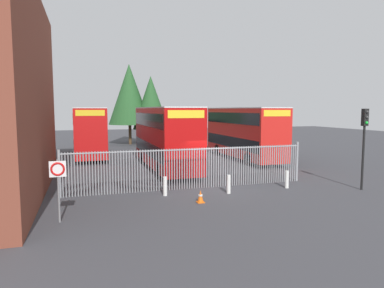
{
  "coord_description": "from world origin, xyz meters",
  "views": [
    {
      "loc": [
        -6.77,
        -17.58,
        4.25
      ],
      "look_at": [
        0.0,
        4.0,
        2.0
      ],
      "focal_mm": 32.43,
      "sensor_mm": 36.0,
      "label": 1
    }
  ],
  "objects_px": {
    "double_decker_bus_behind_fence_left": "(243,131)",
    "double_decker_bus_behind_fence_right": "(90,130)",
    "bollard_center_front": "(229,184)",
    "bollard_near_right": "(287,179)",
    "speed_limit_sign_post": "(58,176)",
    "traffic_cone_by_gate": "(200,196)",
    "traffic_light_kerbside": "(364,134)",
    "bollard_near_left": "(165,186)",
    "double_decker_bus_near_gate": "(165,135)"
  },
  "relations": [
    {
      "from": "double_decker_bus_behind_fence_left",
      "to": "double_decker_bus_behind_fence_right",
      "type": "bearing_deg",
      "value": 155.46
    },
    {
      "from": "bollard_center_front",
      "to": "bollard_near_right",
      "type": "xyz_separation_m",
      "value": [
        3.52,
        0.19,
        0.0
      ]
    },
    {
      "from": "bollard_near_right",
      "to": "speed_limit_sign_post",
      "type": "bearing_deg",
      "value": -167.7
    },
    {
      "from": "traffic_cone_by_gate",
      "to": "traffic_light_kerbside",
      "type": "xyz_separation_m",
      "value": [
        9.02,
        -0.15,
        2.7
      ]
    },
    {
      "from": "double_decker_bus_behind_fence_left",
      "to": "bollard_near_left",
      "type": "height_order",
      "value": "double_decker_bus_behind_fence_left"
    },
    {
      "from": "bollard_near_left",
      "to": "traffic_cone_by_gate",
      "type": "relative_size",
      "value": 1.61
    },
    {
      "from": "bollard_near_right",
      "to": "double_decker_bus_near_gate",
      "type": "bearing_deg",
      "value": 122.47
    },
    {
      "from": "double_decker_bus_behind_fence_right",
      "to": "speed_limit_sign_post",
      "type": "height_order",
      "value": "double_decker_bus_behind_fence_right"
    },
    {
      "from": "double_decker_bus_near_gate",
      "to": "bollard_near_right",
      "type": "distance_m",
      "value": 9.48
    },
    {
      "from": "bollard_center_front",
      "to": "traffic_light_kerbside",
      "type": "height_order",
      "value": "traffic_light_kerbside"
    },
    {
      "from": "double_decker_bus_near_gate",
      "to": "traffic_cone_by_gate",
      "type": "relative_size",
      "value": 18.32
    },
    {
      "from": "double_decker_bus_near_gate",
      "to": "speed_limit_sign_post",
      "type": "bearing_deg",
      "value": -122.01
    },
    {
      "from": "speed_limit_sign_post",
      "to": "bollard_near_left",
      "type": "bearing_deg",
      "value": 30.87
    },
    {
      "from": "traffic_light_kerbside",
      "to": "bollard_center_front",
      "type": "bearing_deg",
      "value": 169.09
    },
    {
      "from": "double_decker_bus_near_gate",
      "to": "double_decker_bus_behind_fence_right",
      "type": "xyz_separation_m",
      "value": [
        -4.97,
        8.66,
        0.0
      ]
    },
    {
      "from": "double_decker_bus_behind_fence_right",
      "to": "traffic_cone_by_gate",
      "type": "bearing_deg",
      "value": -75.85
    },
    {
      "from": "traffic_cone_by_gate",
      "to": "double_decker_bus_behind_fence_right",
      "type": "bearing_deg",
      "value": 104.15
    },
    {
      "from": "double_decker_bus_behind_fence_right",
      "to": "speed_limit_sign_post",
      "type": "bearing_deg",
      "value": -94.45
    },
    {
      "from": "bollard_center_front",
      "to": "bollard_near_right",
      "type": "height_order",
      "value": "same"
    },
    {
      "from": "traffic_cone_by_gate",
      "to": "traffic_light_kerbside",
      "type": "height_order",
      "value": "traffic_light_kerbside"
    },
    {
      "from": "double_decker_bus_near_gate",
      "to": "double_decker_bus_behind_fence_left",
      "type": "xyz_separation_m",
      "value": [
        7.54,
        2.94,
        0.0
      ]
    },
    {
      "from": "double_decker_bus_near_gate",
      "to": "traffic_cone_by_gate",
      "type": "bearing_deg",
      "value": -92.87
    },
    {
      "from": "double_decker_bus_behind_fence_left",
      "to": "bollard_center_front",
      "type": "height_order",
      "value": "double_decker_bus_behind_fence_left"
    },
    {
      "from": "double_decker_bus_behind_fence_right",
      "to": "traffic_light_kerbside",
      "type": "height_order",
      "value": "double_decker_bus_behind_fence_right"
    },
    {
      "from": "bollard_near_left",
      "to": "traffic_light_kerbside",
      "type": "relative_size",
      "value": 0.22
    },
    {
      "from": "bollard_near_right",
      "to": "traffic_cone_by_gate",
      "type": "height_order",
      "value": "bollard_near_right"
    },
    {
      "from": "double_decker_bus_near_gate",
      "to": "traffic_cone_by_gate",
      "type": "distance_m",
      "value": 9.49
    },
    {
      "from": "bollard_near_right",
      "to": "traffic_light_kerbside",
      "type": "bearing_deg",
      "value": -23.54
    },
    {
      "from": "bollard_near_right",
      "to": "traffic_cone_by_gate",
      "type": "xyz_separation_m",
      "value": [
        -5.44,
        -1.41,
        -0.19
      ]
    },
    {
      "from": "bollard_near_left",
      "to": "traffic_light_kerbside",
      "type": "height_order",
      "value": "traffic_light_kerbside"
    },
    {
      "from": "bollard_near_right",
      "to": "traffic_light_kerbside",
      "type": "height_order",
      "value": "traffic_light_kerbside"
    },
    {
      "from": "speed_limit_sign_post",
      "to": "traffic_cone_by_gate",
      "type": "bearing_deg",
      "value": 10.27
    },
    {
      "from": "double_decker_bus_behind_fence_left",
      "to": "traffic_light_kerbside",
      "type": "bearing_deg",
      "value": -85.29
    },
    {
      "from": "traffic_cone_by_gate",
      "to": "double_decker_bus_near_gate",
      "type": "bearing_deg",
      "value": 87.13
    },
    {
      "from": "speed_limit_sign_post",
      "to": "double_decker_bus_behind_fence_left",
      "type": "bearing_deg",
      "value": 43.47
    },
    {
      "from": "double_decker_bus_behind_fence_left",
      "to": "bollard_near_left",
      "type": "relative_size",
      "value": 11.38
    },
    {
      "from": "bollard_near_right",
      "to": "speed_limit_sign_post",
      "type": "relative_size",
      "value": 0.4
    },
    {
      "from": "double_decker_bus_near_gate",
      "to": "bollard_center_front",
      "type": "bearing_deg",
      "value": -79.65
    },
    {
      "from": "bollard_near_right",
      "to": "traffic_light_kerbside",
      "type": "xyz_separation_m",
      "value": [
        3.58,
        -1.56,
        2.51
      ]
    },
    {
      "from": "double_decker_bus_behind_fence_right",
      "to": "bollard_center_front",
      "type": "relative_size",
      "value": 11.38
    },
    {
      "from": "double_decker_bus_behind_fence_left",
      "to": "double_decker_bus_behind_fence_right",
      "type": "distance_m",
      "value": 13.76
    },
    {
      "from": "double_decker_bus_near_gate",
      "to": "bollard_near_left",
      "type": "distance_m",
      "value": 7.93
    },
    {
      "from": "bollard_near_left",
      "to": "bollard_near_right",
      "type": "bearing_deg",
      "value": -2.86
    },
    {
      "from": "double_decker_bus_behind_fence_left",
      "to": "traffic_cone_by_gate",
      "type": "height_order",
      "value": "double_decker_bus_behind_fence_left"
    },
    {
      "from": "bollard_near_left",
      "to": "traffic_light_kerbside",
      "type": "bearing_deg",
      "value": -10.44
    },
    {
      "from": "double_decker_bus_behind_fence_right",
      "to": "bollard_near_left",
      "type": "xyz_separation_m",
      "value": [
        3.26,
        -16.15,
        -1.95
      ]
    },
    {
      "from": "double_decker_bus_behind_fence_left",
      "to": "bollard_near_left",
      "type": "distance_m",
      "value": 14.09
    },
    {
      "from": "speed_limit_sign_post",
      "to": "bollard_near_right",
      "type": "bearing_deg",
      "value": 12.3
    },
    {
      "from": "bollard_center_front",
      "to": "bollard_near_right",
      "type": "relative_size",
      "value": 1.0
    },
    {
      "from": "traffic_light_kerbside",
      "to": "bollard_near_left",
      "type": "bearing_deg",
      "value": 169.56
    }
  ]
}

